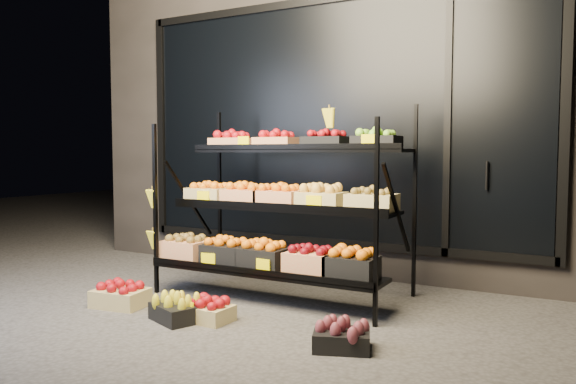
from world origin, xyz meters
The scene contains 8 objects.
ground centered at (0.00, 0.00, 0.00)m, with size 24.00×24.00×0.00m, color #514F4C.
building centered at (0.00, 2.59, 1.75)m, with size 6.00×2.08×3.50m.
display_rack centered at (-0.01, 0.60, 0.79)m, with size 2.18×1.02×1.75m.
tag_floor_a centered at (-0.22, -0.40, 0.06)m, with size 0.13×0.01×0.12m, color #FFEC00.
floor_crate_left centered at (-0.97, -0.31, 0.10)m, with size 0.45×0.35×0.21m.
floor_crate_midleft centered at (-0.32, -0.39, 0.09)m, with size 0.45×0.39×0.19m.
floor_crate_midright centered at (-0.11, -0.29, 0.09)m, with size 0.36×0.27×0.18m.
floor_crate_right centered at (1.00, -0.37, 0.09)m, with size 0.42×0.37×0.19m.
Camera 1 is at (2.37, -3.59, 1.25)m, focal length 35.00 mm.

